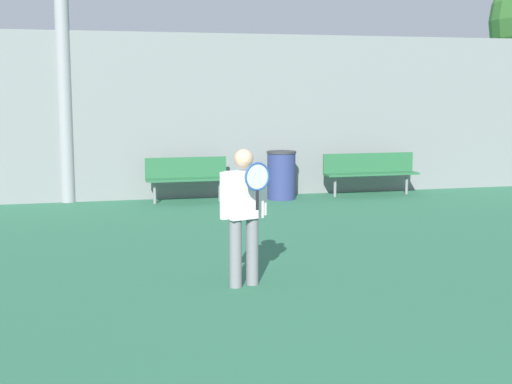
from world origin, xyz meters
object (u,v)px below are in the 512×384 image
(tennis_player, at_px, (244,209))
(bench_courtside_near, at_px, (370,169))
(bench_courtside_far, at_px, (187,174))
(trash_bin, at_px, (281,175))

(tennis_player, xyz_separation_m, bench_courtside_near, (4.13, 6.21, -0.34))
(bench_courtside_near, bearing_deg, bench_courtside_far, -179.99)
(bench_courtside_far, relative_size, trash_bin, 1.66)
(bench_courtside_near, height_order, trash_bin, trash_bin)
(bench_courtside_near, relative_size, trash_bin, 2.06)
(bench_courtside_near, bearing_deg, trash_bin, -177.24)
(bench_courtside_near, distance_m, trash_bin, 1.97)
(tennis_player, bearing_deg, bench_courtside_near, 38.16)
(trash_bin, bearing_deg, bench_courtside_near, 2.76)
(bench_courtside_near, xyz_separation_m, bench_courtside_far, (-3.87, -0.00, -0.00))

